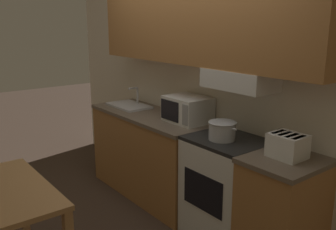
% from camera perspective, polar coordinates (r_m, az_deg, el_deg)
% --- Properties ---
extents(ground_plane, '(16.00, 16.00, 0.00)m').
position_cam_1_polar(ground_plane, '(4.08, 5.67, -13.46)').
color(ground_plane, '#3D2D23').
extents(wall_back, '(5.13, 0.38, 2.55)m').
position_cam_1_polar(wall_back, '(3.57, 5.61, 8.97)').
color(wall_back, silver).
rests_on(wall_back, ground_plane).
extents(lower_counter_main, '(1.58, 0.59, 0.92)m').
position_cam_1_polar(lower_counter_main, '(4.14, -2.65, -5.99)').
color(lower_counter_main, '#A36B38').
rests_on(lower_counter_main, ground_plane).
extents(lower_counter_right_stub, '(0.51, 0.59, 0.92)m').
position_cam_1_polar(lower_counter_right_stub, '(3.03, 16.92, -14.55)').
color(lower_counter_right_stub, '#A36B38').
rests_on(lower_counter_right_stub, ground_plane).
extents(stove_range, '(0.65, 0.56, 0.92)m').
position_cam_1_polar(stove_range, '(3.36, 8.80, -11.12)').
color(stove_range, silver).
rests_on(stove_range, ground_plane).
extents(cooking_pot, '(0.31, 0.23, 0.15)m').
position_cam_1_polar(cooking_pot, '(3.14, 8.26, -2.29)').
color(cooking_pot, '#B7BABF').
rests_on(cooking_pot, stove_range).
extents(microwave, '(0.43, 0.34, 0.25)m').
position_cam_1_polar(microwave, '(3.65, 2.99, 0.88)').
color(microwave, silver).
rests_on(microwave, lower_counter_main).
extents(toaster, '(0.26, 0.21, 0.17)m').
position_cam_1_polar(toaster, '(2.84, 17.75, -4.48)').
color(toaster, silver).
rests_on(toaster, lower_counter_right_stub).
extents(sink_basin, '(0.53, 0.32, 0.22)m').
position_cam_1_polar(sink_basin, '(4.34, -5.98, 1.50)').
color(sink_basin, '#B7BABF').
rests_on(sink_basin, lower_counter_main).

